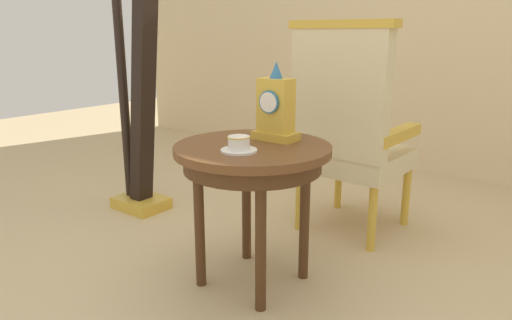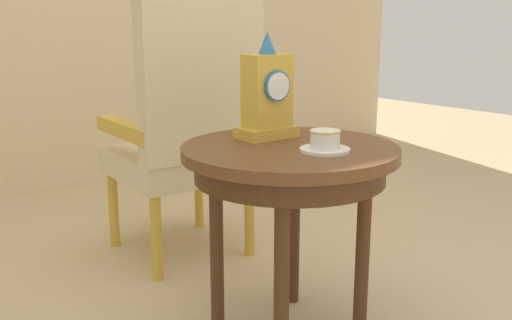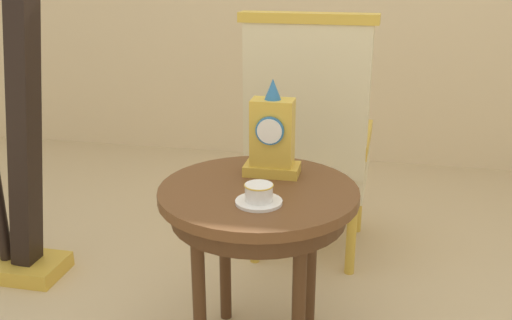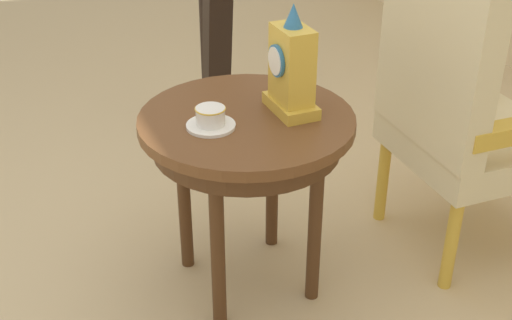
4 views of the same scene
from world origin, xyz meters
TOP-DOWN VIEW (x-y plane):
  - ground_plane at (0.00, 0.00)m, footprint 10.00×10.00m
  - side_table at (0.08, 0.01)m, footprint 0.66×0.66m
  - teacup_left at (0.11, -0.11)m, footprint 0.15×0.15m
  - mantel_clock at (0.10, 0.15)m, footprint 0.19×0.11m
  - armchair at (0.16, 0.74)m, footprint 0.56×0.55m

SIDE VIEW (x-z plane):
  - ground_plane at x=0.00m, z-range 0.00..0.00m
  - side_table at x=0.08m, z-range 0.23..0.86m
  - armchair at x=0.16m, z-range 0.02..1.16m
  - teacup_left at x=0.11m, z-range 0.62..0.69m
  - mantel_clock at x=0.10m, z-range 0.59..0.93m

